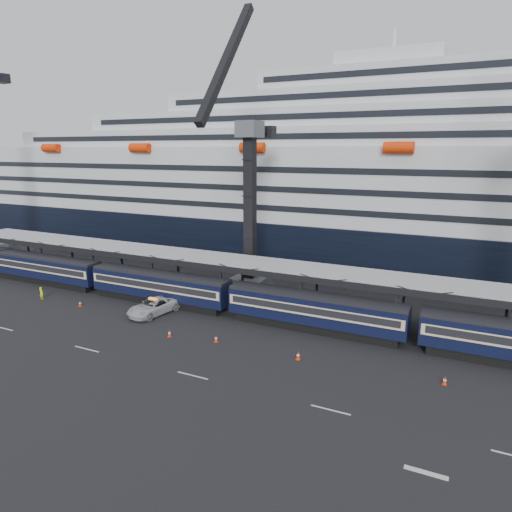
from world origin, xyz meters
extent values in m
plane|color=black|center=(0.00, 0.00, 0.00)|extent=(260.00, 260.00, 0.00)
cube|color=beige|center=(-38.00, -4.00, 0.01)|extent=(3.00, 0.15, 0.02)
cube|color=beige|center=(-26.00, -4.00, 0.01)|extent=(3.00, 0.15, 0.02)
cube|color=beige|center=(-14.00, -4.00, 0.01)|extent=(3.00, 0.15, 0.02)
cube|color=beige|center=(-2.00, -4.00, 0.01)|extent=(3.00, 0.15, 0.02)
cube|color=beige|center=(5.00, -8.00, 0.01)|extent=(2.50, 0.40, 0.02)
cube|color=black|center=(-48.00, 10.00, 0.45)|extent=(17.48, 2.40, 0.90)
cube|color=black|center=(-48.00, 10.00, 2.25)|extent=(19.00, 2.80, 2.70)
cube|color=beige|center=(-48.00, 10.00, 2.55)|extent=(18.62, 2.92, 1.05)
cube|color=black|center=(-48.00, 10.00, 2.60)|extent=(17.86, 2.98, 0.70)
cube|color=black|center=(-48.00, 10.00, 3.75)|extent=(19.00, 2.50, 0.35)
cube|color=black|center=(-28.00, 10.00, 0.45)|extent=(17.48, 2.40, 0.90)
cube|color=black|center=(-28.00, 10.00, 2.25)|extent=(19.00, 2.80, 2.70)
cube|color=beige|center=(-28.00, 10.00, 2.55)|extent=(18.62, 2.92, 1.05)
cube|color=black|center=(-28.00, 10.00, 2.60)|extent=(17.86, 2.98, 0.70)
cube|color=black|center=(-28.00, 10.00, 3.75)|extent=(19.00, 2.50, 0.35)
cube|color=black|center=(-8.00, 10.00, 0.45)|extent=(17.48, 2.40, 0.90)
cube|color=black|center=(-8.00, 10.00, 2.25)|extent=(19.00, 2.80, 2.70)
cube|color=beige|center=(-8.00, 10.00, 2.55)|extent=(18.62, 2.92, 1.05)
cube|color=black|center=(-8.00, 10.00, 2.60)|extent=(17.86, 2.98, 0.70)
cube|color=black|center=(-8.00, 10.00, 3.75)|extent=(19.00, 2.50, 0.35)
cube|color=gray|center=(0.00, 14.00, 5.40)|extent=(130.00, 6.00, 0.25)
cube|color=black|center=(0.00, 11.00, 5.10)|extent=(130.00, 0.25, 0.70)
cube|color=black|center=(0.00, 17.00, 5.10)|extent=(130.00, 0.25, 0.70)
cube|color=black|center=(-60.00, 16.80, 2.70)|extent=(0.25, 0.25, 5.40)
cube|color=black|center=(-50.00, 11.20, 2.70)|extent=(0.25, 0.25, 5.40)
cube|color=black|center=(-50.00, 16.80, 2.70)|extent=(0.25, 0.25, 5.40)
cube|color=black|center=(-40.00, 11.20, 2.70)|extent=(0.25, 0.25, 5.40)
cube|color=black|center=(-40.00, 16.80, 2.70)|extent=(0.25, 0.25, 5.40)
cube|color=black|center=(-30.00, 11.20, 2.70)|extent=(0.25, 0.25, 5.40)
cube|color=black|center=(-30.00, 16.80, 2.70)|extent=(0.25, 0.25, 5.40)
cube|color=black|center=(-20.00, 11.20, 2.70)|extent=(0.25, 0.25, 5.40)
cube|color=black|center=(-20.00, 16.80, 2.70)|extent=(0.25, 0.25, 5.40)
cube|color=black|center=(-10.00, 11.20, 2.70)|extent=(0.25, 0.25, 5.40)
cube|color=black|center=(-10.00, 16.80, 2.70)|extent=(0.25, 0.25, 5.40)
cube|color=black|center=(0.00, 11.20, 2.70)|extent=(0.25, 0.25, 5.40)
cube|color=black|center=(0.00, 16.80, 2.70)|extent=(0.25, 0.25, 5.40)
cube|color=black|center=(10.00, 11.20, 2.70)|extent=(0.25, 0.25, 5.40)
cube|color=black|center=(10.00, 16.80, 2.70)|extent=(0.25, 0.25, 5.40)
cube|color=black|center=(0.00, 46.00, 3.50)|extent=(200.00, 28.00, 7.00)
cube|color=black|center=(-106.00, 46.00, 3.50)|extent=(16.17, 18.35, 7.00)
cube|color=silver|center=(0.00, 46.00, 13.00)|extent=(190.00, 26.88, 12.00)
cube|color=silver|center=(0.00, 46.00, 20.50)|extent=(160.00, 24.64, 3.00)
cube|color=black|center=(0.00, 33.63, 20.50)|extent=(153.60, 0.12, 0.90)
cube|color=silver|center=(0.00, 46.00, 23.50)|extent=(124.00, 21.84, 3.00)
cube|color=black|center=(0.00, 35.03, 23.50)|extent=(119.04, 0.12, 0.90)
cube|color=silver|center=(0.00, 46.00, 26.50)|extent=(90.00, 19.04, 3.00)
cube|color=black|center=(0.00, 36.43, 26.50)|extent=(86.40, 0.12, 0.90)
cube|color=silver|center=(0.00, 46.00, 29.50)|extent=(56.00, 16.24, 3.00)
cube|color=black|center=(0.00, 37.83, 29.50)|extent=(53.76, 0.12, 0.90)
cube|color=silver|center=(-8.00, 46.00, 32.00)|extent=(16.00, 12.00, 2.50)
cylinder|color=red|center=(-70.00, 31.96, 18.80)|extent=(4.00, 1.60, 1.60)
cylinder|color=red|center=(-48.00, 31.96, 18.80)|extent=(4.00, 1.60, 1.60)
cylinder|color=red|center=(-26.00, 31.96, 18.80)|extent=(4.00, 1.60, 1.60)
cylinder|color=red|center=(-4.00, 31.96, 18.80)|extent=(4.00, 1.60, 1.60)
cube|color=black|center=(-72.00, 24.72, 30.80)|extent=(2.20, 1.60, 1.60)
cube|color=#45484C|center=(-20.00, 19.00, 1.00)|extent=(4.50, 4.50, 2.00)
cube|color=black|center=(-20.00, 19.00, 11.00)|extent=(1.30, 1.30, 18.00)
cube|color=#45484C|center=(-20.00, 19.00, 21.00)|extent=(2.60, 3.20, 2.00)
cube|color=black|center=(-20.00, 13.21, 27.89)|extent=(0.90, 12.26, 14.37)
cube|color=black|center=(-20.00, 21.52, 21.00)|extent=(0.90, 5.04, 0.90)
cube|color=black|center=(-20.00, 24.04, 20.80)|extent=(2.20, 1.60, 1.60)
imported|color=#B7B8BF|center=(-26.24, 6.45, 0.90)|extent=(4.02, 6.87, 1.79)
imported|color=#E4FD0D|center=(-42.38, 4.54, 0.81)|extent=(0.63, 0.46, 1.63)
cube|color=red|center=(-35.98, 4.74, 0.02)|extent=(0.36, 0.36, 0.04)
cone|color=red|center=(-35.98, 4.74, 0.38)|extent=(0.31, 0.31, 0.69)
cylinder|color=white|center=(-35.98, 4.74, 0.38)|extent=(0.26, 0.26, 0.11)
cube|color=red|center=(-20.65, 1.87, 0.02)|extent=(0.37, 0.37, 0.04)
cone|color=red|center=(-20.65, 1.87, 0.39)|extent=(0.31, 0.31, 0.70)
cylinder|color=white|center=(-20.65, 1.87, 0.39)|extent=(0.26, 0.26, 0.12)
cube|color=red|center=(-15.72, 2.80, 0.02)|extent=(0.37, 0.37, 0.04)
cone|color=red|center=(-15.72, 2.80, 0.39)|extent=(0.31, 0.31, 0.70)
cylinder|color=white|center=(-15.72, 2.80, 0.39)|extent=(0.26, 0.26, 0.12)
cube|color=red|center=(-7.05, 2.69, 0.02)|extent=(0.41, 0.41, 0.04)
cone|color=red|center=(-7.05, 2.69, 0.43)|extent=(0.35, 0.35, 0.78)
cylinder|color=white|center=(-7.05, 2.69, 0.43)|extent=(0.29, 0.29, 0.13)
cube|color=red|center=(5.25, 3.61, 0.02)|extent=(0.37, 0.37, 0.04)
cone|color=red|center=(5.25, 3.61, 0.39)|extent=(0.31, 0.31, 0.70)
cylinder|color=white|center=(5.25, 3.61, 0.39)|extent=(0.26, 0.26, 0.12)
camera|label=1|loc=(6.04, -33.29, 18.63)|focal=32.00mm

